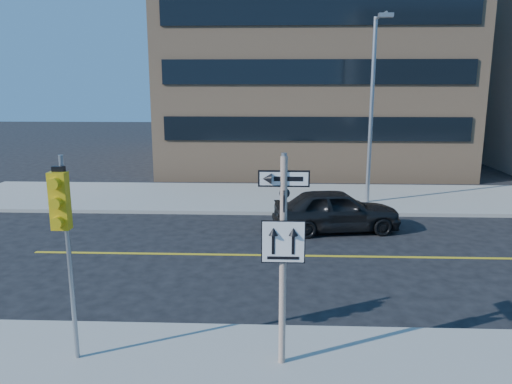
{
  "coord_description": "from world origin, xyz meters",
  "views": [
    {
      "loc": [
        -0.14,
        -11.21,
        5.4
      ],
      "look_at": [
        -0.76,
        4.0,
        2.08
      ],
      "focal_mm": 35.0,
      "sensor_mm": 36.0,
      "label": 1
    }
  ],
  "objects_px": {
    "traffic_signal": "(62,218)",
    "sign_pole": "(283,249)",
    "parked_car_a": "(336,210)",
    "streetlight_a": "(373,99)"
  },
  "relations": [
    {
      "from": "sign_pole",
      "to": "traffic_signal",
      "type": "bearing_deg",
      "value": -177.89
    },
    {
      "from": "parked_car_a",
      "to": "streetlight_a",
      "type": "height_order",
      "value": "streetlight_a"
    },
    {
      "from": "traffic_signal",
      "to": "parked_car_a",
      "type": "xyz_separation_m",
      "value": [
        6.11,
        9.52,
        -2.23
      ]
    },
    {
      "from": "parked_car_a",
      "to": "streetlight_a",
      "type": "xyz_separation_m",
      "value": [
        1.89,
        3.9,
        3.96
      ]
    },
    {
      "from": "sign_pole",
      "to": "traffic_signal",
      "type": "height_order",
      "value": "sign_pole"
    },
    {
      "from": "sign_pole",
      "to": "parked_car_a",
      "type": "relative_size",
      "value": 0.87
    },
    {
      "from": "parked_car_a",
      "to": "sign_pole",
      "type": "bearing_deg",
      "value": 158.98
    },
    {
      "from": "traffic_signal",
      "to": "parked_car_a",
      "type": "height_order",
      "value": "traffic_signal"
    },
    {
      "from": "parked_car_a",
      "to": "streetlight_a",
      "type": "bearing_deg",
      "value": -34.17
    },
    {
      "from": "traffic_signal",
      "to": "sign_pole",
      "type": "bearing_deg",
      "value": 2.11
    }
  ]
}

